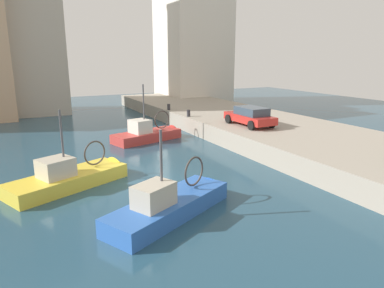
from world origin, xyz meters
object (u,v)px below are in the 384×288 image
Objects in this scene: parked_car_red at (250,116)px; mooring_bollard_mid at (189,113)px; fishing_boat_blue at (175,210)px; mooring_bollard_north at (169,107)px; fishing_boat_red at (151,138)px; fishing_boat_yellow at (76,182)px.

mooring_bollard_mid is at bearing 111.73° from parked_car_red.
fishing_boat_blue is 11.84× the size of mooring_bollard_north.
fishing_boat_red is 4.34m from mooring_bollard_mid.
fishing_boat_red is at bearing 47.48° from fishing_boat_yellow.
fishing_boat_red is 11.02× the size of mooring_bollard_mid.
fishing_boat_yellow is 1.60× the size of parked_car_red.
fishing_boat_red is (3.60, 12.10, 0.03)m from fishing_boat_blue.
fishing_boat_red reaches higher than parked_car_red.
fishing_boat_yellow is at bearing -132.52° from fishing_boat_red.
parked_car_red is 7.41× the size of mooring_bollard_north.
fishing_boat_red is 6.84m from mooring_bollard_north.
fishing_boat_yellow is 11.85× the size of mooring_bollard_north.
fishing_boat_blue is at bearing -112.92° from mooring_bollard_north.
fishing_boat_red is at bearing 73.44° from fishing_boat_blue.
fishing_boat_blue is at bearing -106.56° from fishing_boat_red.
parked_car_red is (9.59, 8.22, 1.77)m from fishing_boat_blue.
fishing_boat_blue is at bearing -139.38° from parked_car_red.
parked_car_red is at bearing -68.27° from mooring_bollard_mid.
mooring_bollard_mid is at bearing -90.00° from mooring_bollard_north.
mooring_bollard_mid is (10.35, 8.60, 1.35)m from fishing_boat_yellow.
fishing_boat_yellow reaches higher than mooring_bollard_mid.
fishing_boat_red is at bearing -158.68° from mooring_bollard_mid.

